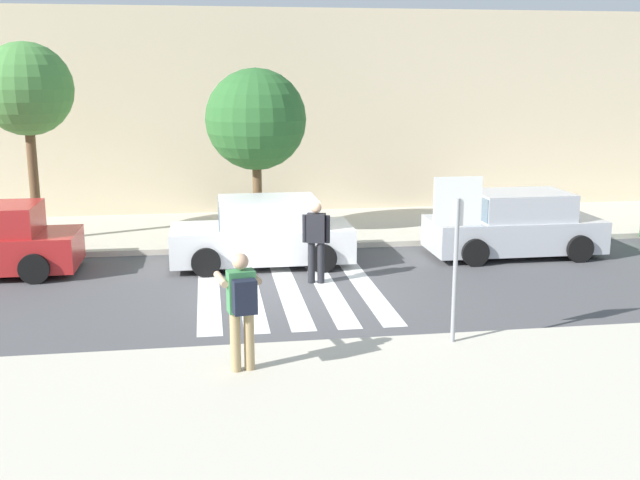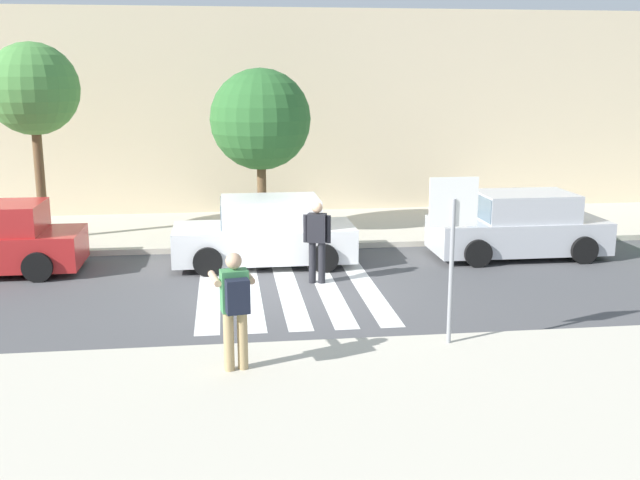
{
  "view_description": "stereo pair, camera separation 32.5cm",
  "coord_description": "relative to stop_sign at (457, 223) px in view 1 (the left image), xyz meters",
  "views": [
    {
      "loc": [
        -1.56,
        -14.4,
        4.31
      ],
      "look_at": [
        0.6,
        -0.2,
        1.1
      ],
      "focal_mm": 42.0,
      "sensor_mm": 36.0,
      "label": 1
    },
    {
      "loc": [
        -1.24,
        -14.44,
        4.31
      ],
      "look_at": [
        0.6,
        -0.2,
        1.1
      ],
      "focal_mm": 42.0,
      "sensor_mm": 36.0,
      "label": 2
    }
  ],
  "objects": [
    {
      "name": "pedestrian_crossing",
      "position": [
        -1.57,
        4.17,
        -1.09
      ],
      "size": [
        0.56,
        0.34,
        1.72
      ],
      "color": "#232328",
      "rests_on": "ground"
    },
    {
      "name": "stop_sign",
      "position": [
        0.0,
        0.0,
        0.0
      ],
      "size": [
        0.76,
        0.08,
        2.63
      ],
      "color": "gray",
      "rests_on": "sidewalk_near"
    },
    {
      "name": "parked_car_silver",
      "position": [
        3.52,
        5.88,
        -1.34
      ],
      "size": [
        4.1,
        1.92,
        1.55
      ],
      "color": "#B7BABF",
      "rests_on": "ground"
    },
    {
      "name": "sidewalk_near",
      "position": [
        -2.21,
        -2.62,
        -1.99
      ],
      "size": [
        60.0,
        6.0,
        0.14
      ],
      "primitive_type": "cube",
      "color": "beige",
      "rests_on": "ground"
    },
    {
      "name": "street_tree_center",
      "position": [
        -2.48,
        8.55,
        1.08
      ],
      "size": [
        2.59,
        2.59,
        4.31
      ],
      "color": "brown",
      "rests_on": "sidewalk_far"
    },
    {
      "name": "street_tree_west",
      "position": [
        -8.08,
        8.67,
        1.84
      ],
      "size": [
        2.28,
        2.28,
        4.93
      ],
      "color": "brown",
      "rests_on": "sidewalk_far"
    },
    {
      "name": "sidewalk_far",
      "position": [
        -2.21,
        9.58,
        -1.99
      ],
      "size": [
        60.0,
        4.8,
        0.14
      ],
      "primitive_type": "cube",
      "color": "beige",
      "rests_on": "ground"
    },
    {
      "name": "ground_plane",
      "position": [
        -2.21,
        3.58,
        -2.06
      ],
      "size": [
        120.0,
        120.0,
        0.0
      ],
      "primitive_type": "plane",
      "color": "#4C4C4F"
    },
    {
      "name": "building_facade_far",
      "position": [
        -2.21,
        13.98,
        1.04
      ],
      "size": [
        56.0,
        4.0,
        6.21
      ],
      "primitive_type": "cube",
      "color": "beige",
      "rests_on": "ground"
    },
    {
      "name": "crosswalk_stripe_2",
      "position": [
        -2.21,
        3.78,
        -2.06
      ],
      "size": [
        0.44,
        5.2,
        0.01
      ],
      "primitive_type": "cube",
      "color": "silver",
      "rests_on": "ground"
    },
    {
      "name": "photographer_with_backpack",
      "position": [
        -3.35,
        -0.71,
        -0.89
      ],
      "size": [
        0.67,
        0.9,
        1.72
      ],
      "color": "tan",
      "rests_on": "sidewalk_near"
    },
    {
      "name": "parked_car_white",
      "position": [
        -2.54,
        5.88,
        -1.34
      ],
      "size": [
        4.1,
        1.92,
        1.55
      ],
      "color": "white",
      "rests_on": "ground"
    },
    {
      "name": "crosswalk_stripe_0",
      "position": [
        -3.81,
        3.78,
        -2.06
      ],
      "size": [
        0.44,
        5.2,
        0.01
      ],
      "primitive_type": "cube",
      "color": "silver",
      "rests_on": "ground"
    },
    {
      "name": "crosswalk_stripe_3",
      "position": [
        -1.41,
        3.78,
        -2.06
      ],
      "size": [
        0.44,
        5.2,
        0.01
      ],
      "primitive_type": "cube",
      "color": "silver",
      "rests_on": "ground"
    },
    {
      "name": "crosswalk_stripe_1",
      "position": [
        -3.01,
        3.78,
        -2.06
      ],
      "size": [
        0.44,
        5.2,
        0.01
      ],
      "primitive_type": "cube",
      "color": "silver",
      "rests_on": "ground"
    },
    {
      "name": "crosswalk_stripe_4",
      "position": [
        -0.61,
        3.78,
        -2.06
      ],
      "size": [
        0.44,
        5.2,
        0.01
      ],
      "primitive_type": "cube",
      "color": "silver",
      "rests_on": "ground"
    }
  ]
}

